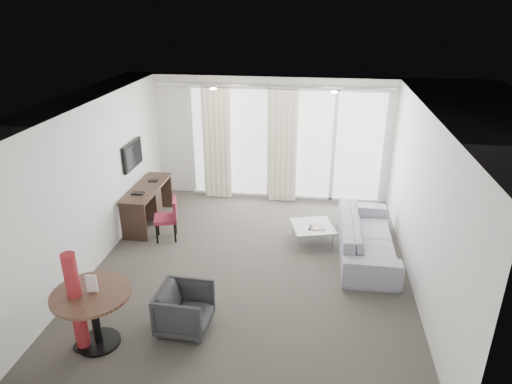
# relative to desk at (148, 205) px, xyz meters

# --- Properties ---
(floor) EXTENTS (5.00, 6.00, 0.00)m
(floor) POSITION_rel_desk_xyz_m (2.22, -1.37, -0.37)
(floor) COLOR #423E38
(floor) RESTS_ON ground
(ceiling) EXTENTS (5.00, 6.00, 0.00)m
(ceiling) POSITION_rel_desk_xyz_m (2.22, -1.37, 2.23)
(ceiling) COLOR white
(ceiling) RESTS_ON ground
(wall_left) EXTENTS (0.00, 6.00, 2.60)m
(wall_left) POSITION_rel_desk_xyz_m (-0.28, -1.37, 0.93)
(wall_left) COLOR silver
(wall_left) RESTS_ON ground
(wall_right) EXTENTS (0.00, 6.00, 2.60)m
(wall_right) POSITION_rel_desk_xyz_m (4.72, -1.37, 0.93)
(wall_right) COLOR silver
(wall_right) RESTS_ON ground
(wall_front) EXTENTS (5.00, 0.00, 2.60)m
(wall_front) POSITION_rel_desk_xyz_m (2.22, -4.37, 0.93)
(wall_front) COLOR silver
(wall_front) RESTS_ON ground
(window_panel) EXTENTS (4.00, 0.02, 2.38)m
(window_panel) POSITION_rel_desk_xyz_m (2.52, 1.61, 0.83)
(window_panel) COLOR white
(window_panel) RESTS_ON ground
(window_frame) EXTENTS (4.10, 0.06, 2.44)m
(window_frame) POSITION_rel_desk_xyz_m (2.52, 1.60, 0.83)
(window_frame) COLOR white
(window_frame) RESTS_ON ground
(curtain_left) EXTENTS (0.60, 0.20, 2.38)m
(curtain_left) POSITION_rel_desk_xyz_m (1.07, 1.45, 0.83)
(curtain_left) COLOR beige
(curtain_left) RESTS_ON ground
(curtain_right) EXTENTS (0.60, 0.20, 2.38)m
(curtain_right) POSITION_rel_desk_xyz_m (2.47, 1.45, 0.83)
(curtain_right) COLOR beige
(curtain_right) RESTS_ON ground
(curtain_track) EXTENTS (4.80, 0.04, 0.04)m
(curtain_track) POSITION_rel_desk_xyz_m (2.22, 1.45, 2.08)
(curtain_track) COLOR #B2B2B7
(curtain_track) RESTS_ON ceiling
(downlight_a) EXTENTS (0.12, 0.12, 0.02)m
(downlight_a) POSITION_rel_desk_xyz_m (1.32, 0.23, 2.22)
(downlight_a) COLOR #FFE0B2
(downlight_a) RESTS_ON ceiling
(downlight_b) EXTENTS (0.12, 0.12, 0.02)m
(downlight_b) POSITION_rel_desk_xyz_m (3.42, 0.23, 2.22)
(downlight_b) COLOR #FFE0B2
(downlight_b) RESTS_ON ceiling
(desk) EXTENTS (0.50, 1.59, 0.74)m
(desk) POSITION_rel_desk_xyz_m (0.00, 0.00, 0.00)
(desk) COLOR #302118
(desk) RESTS_ON floor
(tv) EXTENTS (0.05, 0.80, 0.50)m
(tv) POSITION_rel_desk_xyz_m (-0.24, 0.08, 0.98)
(tv) COLOR black
(tv) RESTS_ON wall_left
(desk_chair) EXTENTS (0.52, 0.50, 0.78)m
(desk_chair) POSITION_rel_desk_xyz_m (0.55, -0.59, 0.02)
(desk_chair) COLOR maroon
(desk_chair) RESTS_ON floor
(round_table) EXTENTS (1.25, 1.25, 0.77)m
(round_table) POSITION_rel_desk_xyz_m (0.56, -3.37, 0.01)
(round_table) COLOR #4C3124
(round_table) RESTS_ON floor
(menu_card) EXTENTS (0.13, 0.04, 0.24)m
(menu_card) POSITION_rel_desk_xyz_m (0.58, -3.35, 0.35)
(menu_card) COLOR white
(menu_card) RESTS_ON round_table
(red_lamp) EXTENTS (0.36, 0.36, 1.34)m
(red_lamp) POSITION_rel_desk_xyz_m (0.40, -3.45, 0.30)
(red_lamp) COLOR maroon
(red_lamp) RESTS_ON floor
(tub_armchair) EXTENTS (0.70, 0.69, 0.62)m
(tub_armchair) POSITION_rel_desk_xyz_m (1.58, -2.94, -0.06)
(tub_armchair) COLOR #2B2B2D
(tub_armchair) RESTS_ON floor
(coffee_table) EXTENTS (0.88, 0.88, 0.32)m
(coffee_table) POSITION_rel_desk_xyz_m (3.17, -0.34, -0.21)
(coffee_table) COLOR gray
(coffee_table) RESTS_ON floor
(remote) EXTENTS (0.07, 0.16, 0.02)m
(remote) POSITION_rel_desk_xyz_m (3.14, -0.43, -0.01)
(remote) COLOR black
(remote) RESTS_ON coffee_table
(magazine) EXTENTS (0.27, 0.31, 0.02)m
(magazine) POSITION_rel_desk_xyz_m (3.26, -0.37, -0.01)
(magazine) COLOR gray
(magazine) RESTS_ON coffee_table
(sofa) EXTENTS (0.89, 2.28, 0.66)m
(sofa) POSITION_rel_desk_xyz_m (4.10, -0.64, -0.04)
(sofa) COLOR gray
(sofa) RESTS_ON floor
(terrace_slab) EXTENTS (5.60, 3.00, 0.12)m
(terrace_slab) POSITION_rel_desk_xyz_m (2.52, 3.13, -0.43)
(terrace_slab) COLOR #4D4D50
(terrace_slab) RESTS_ON ground
(rattan_chair_a) EXTENTS (0.79, 0.79, 0.87)m
(rattan_chair_a) POSITION_rel_desk_xyz_m (3.44, 2.65, 0.06)
(rattan_chair_a) COLOR brown
(rattan_chair_a) RESTS_ON terrace_slab
(rattan_chair_b) EXTENTS (0.56, 0.56, 0.77)m
(rattan_chair_b) POSITION_rel_desk_xyz_m (3.92, 2.91, 0.01)
(rattan_chair_b) COLOR brown
(rattan_chair_b) RESTS_ON terrace_slab
(rattan_table) EXTENTS (0.69, 0.69, 0.56)m
(rattan_table) POSITION_rel_desk_xyz_m (3.92, 2.94, -0.09)
(rattan_table) COLOR brown
(rattan_table) RESTS_ON terrace_slab
(balustrade) EXTENTS (5.50, 0.06, 1.05)m
(balustrade) POSITION_rel_desk_xyz_m (2.52, 4.58, 0.13)
(balustrade) COLOR #B2B2B7
(balustrade) RESTS_ON terrace_slab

